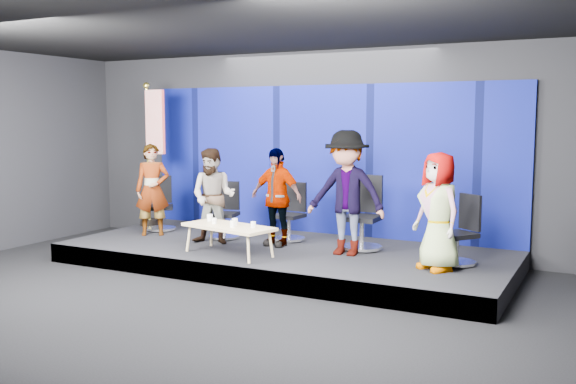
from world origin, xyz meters
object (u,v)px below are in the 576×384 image
Objects in this scene: panelist_b at (213,196)px; coffee_table at (229,228)px; chair_a at (161,212)px; panelist_e at (438,211)px; chair_e at (460,242)px; mug_b at (214,221)px; mug_d at (233,224)px; chair_b at (225,220)px; chair_d at (363,225)px; panelist_c at (276,197)px; mug_a at (210,218)px; mug_c at (235,222)px; chair_c at (291,221)px; panelist_a at (152,190)px; flag_stand at (153,151)px; panelist_d at (346,193)px; mug_e at (253,225)px.

coffee_table is at bearing -54.82° from panelist_b.
panelist_e is at bearing -44.34° from chair_a.
chair_e is 11.10× the size of mug_b.
mug_d is at bearing -18.66° from mug_b.
chair_b is 0.83× the size of chair_d.
chair_a is 3.88m from chair_d.
panelist_c reaches higher than mug_b.
mug_b is (0.41, -0.59, -0.29)m from panelist_b.
mug_a is at bearing -66.06° from chair_a.
panelist_b is at bearing -155.80° from panelist_c.
chair_e is 9.54× the size of mug_c.
panelist_b is 1.61× the size of chair_c.
chair_a is at bearing 148.55° from mug_b.
coffee_table is 0.13m from mug_c.
flag_stand reaches higher than panelist_a.
panelist_d is 2.16m from mug_a.
panelist_c reaches higher than chair_a.
panelist_b is at bearing -146.28° from panelist_e.
panelist_c is 1.27m from panelist_d.
panelist_b reaches higher than mug_c.
panelist_b is 0.99× the size of panelist_c.
chair_c is 0.68m from panelist_c.
chair_a is at bearing 153.23° from mug_c.
coffee_table is at bearing -153.81° from panelist_d.
chair_d is at bearing 3.94° from panelist_b.
panelist_a is 1.39× the size of chair_d.
mug_e is at bearing -55.41° from chair_b.
mug_b is (-0.26, 0.01, 0.08)m from coffee_table.
panelist_d reaches higher than panelist_c.
mug_c reaches higher than mug_e.
panelist_a is 3.60m from panelist_d.
panelist_e reaches higher than chair_c.
chair_a is at bearing -152.32° from panelist_e.
chair_a is at bearing 145.67° from panelist_b.
mug_b is (-1.91, -1.29, 0.11)m from chair_d.
flag_stand is (-1.85, 0.41, 1.11)m from chair_b.
chair_e is at bearing 16.01° from coffee_table.
panelist_b is 15.74× the size of mug_d.
chair_a is 0.36× the size of flag_stand.
panelist_e is 2.64m from mug_e.
mug_e is at bearing -76.97° from panelist_c.
chair_d reaches higher than mug_d.
chair_c is (1.07, 0.34, 0.00)m from chair_b.
chair_d is (3.68, 0.54, -0.42)m from panelist_a.
panelist_a reaches higher than chair_a.
mug_e is at bearing -20.26° from flag_stand.
panelist_b reaches higher than chair_b.
chair_a is 3.87m from panelist_d.
mug_a reaches higher than mug_c.
chair_b is 0.62× the size of panelist_b.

